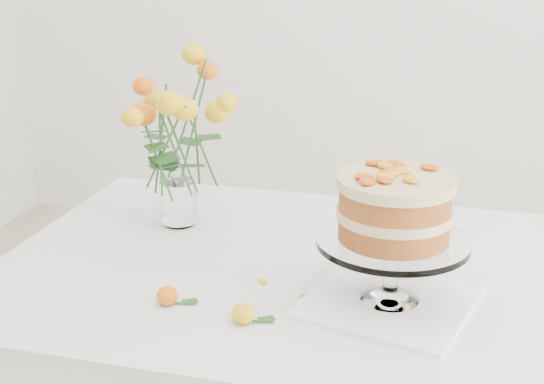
# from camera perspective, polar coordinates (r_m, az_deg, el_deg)

# --- Properties ---
(table) EXTENTS (1.43, 0.93, 0.76)m
(table) POSITION_cam_1_polar(r_m,az_deg,el_deg) (1.66, 4.30, -8.35)
(table) COLOR tan
(table) RESTS_ON ground
(napkin) EXTENTS (0.36, 0.36, 0.01)m
(napkin) POSITION_cam_1_polar(r_m,az_deg,el_deg) (1.49, 8.83, -8.11)
(napkin) COLOR white
(napkin) RESTS_ON table
(cake_stand) EXTENTS (0.29, 0.29, 0.26)m
(cake_stand) POSITION_cam_1_polar(r_m,az_deg,el_deg) (1.42, 9.19, -1.70)
(cake_stand) COLOR white
(cake_stand) RESTS_ON napkin
(rose_vase) EXTENTS (0.37, 0.37, 0.44)m
(rose_vase) POSITION_cam_1_polar(r_m,az_deg,el_deg) (1.78, -7.32, 5.33)
(rose_vase) COLOR white
(rose_vase) RESTS_ON table
(loose_rose_near) EXTENTS (0.08, 0.04, 0.04)m
(loose_rose_near) POSITION_cam_1_polar(r_m,az_deg,el_deg) (1.40, -2.17, -9.16)
(loose_rose_near) COLOR yellow
(loose_rose_near) RESTS_ON table
(loose_rose_far) EXTENTS (0.08, 0.04, 0.04)m
(loose_rose_far) POSITION_cam_1_polar(r_m,az_deg,el_deg) (1.48, -7.88, -7.75)
(loose_rose_far) COLOR #E6560B
(loose_rose_far) RESTS_ON table
(stray_petal_a) EXTENTS (0.03, 0.02, 0.00)m
(stray_petal_a) POSITION_cam_1_polar(r_m,az_deg,el_deg) (1.55, -0.70, -6.76)
(stray_petal_a) COLOR #F1A00F
(stray_petal_a) RESTS_ON table
(stray_petal_b) EXTENTS (0.03, 0.02, 0.00)m
(stray_petal_b) POSITION_cam_1_polar(r_m,az_deg,el_deg) (1.50, 2.59, -7.83)
(stray_petal_b) COLOR #F1A00F
(stray_petal_b) RESTS_ON table
(stray_petal_c) EXTENTS (0.03, 0.02, 0.00)m
(stray_petal_c) POSITION_cam_1_polar(r_m,az_deg,el_deg) (1.46, 3.80, -8.71)
(stray_petal_c) COLOR #F1A00F
(stray_petal_c) RESTS_ON table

